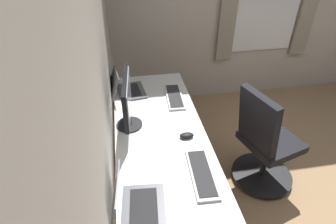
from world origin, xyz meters
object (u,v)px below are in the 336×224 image
object	(u,v)px
monitor_primary	(127,99)
office_chair	(264,144)
keyboard_spare	(174,96)
laptop_leftmost	(125,88)
laptop_left	(133,203)
drawer_pedestal	(158,171)
mouse_main	(187,136)
keyboard_main	(202,173)

from	to	relation	value
monitor_primary	office_chair	xyz separation A→B (m)	(-0.11, -1.12, -0.51)
keyboard_spare	laptop_leftmost	bearing A→B (deg)	70.35
laptop_left	drawer_pedestal	bearing A→B (deg)	-19.87
mouse_main	office_chair	size ratio (longest dim) A/B	0.11
office_chair	monitor_primary	bearing A→B (deg)	84.57
keyboard_main	mouse_main	bearing A→B (deg)	2.22
drawer_pedestal	laptop_leftmost	world-z (taller)	laptop_leftmost
mouse_main	keyboard_spare	bearing A→B (deg)	-1.43
keyboard_main	mouse_main	distance (m)	0.36
laptop_leftmost	laptop_left	bearing A→B (deg)	179.71
drawer_pedestal	keyboard_main	distance (m)	0.61
monitor_primary	mouse_main	world-z (taller)	monitor_primary
laptop_left	keyboard_main	distance (m)	0.48
keyboard_main	drawer_pedestal	bearing A→B (deg)	28.22
mouse_main	laptop_left	bearing A→B (deg)	142.07
laptop_left	office_chair	size ratio (longest dim) A/B	0.35
monitor_primary	laptop_leftmost	xyz separation A→B (m)	(0.49, 0.02, -0.18)
laptop_leftmost	keyboard_main	xyz separation A→B (m)	(-1.07, -0.43, -0.04)
keyboard_main	monitor_primary	bearing A→B (deg)	35.76
keyboard_spare	laptop_left	bearing A→B (deg)	158.19
laptop_left	mouse_main	distance (m)	0.69
keyboard_spare	keyboard_main	bearing A→B (deg)	-179.98
drawer_pedestal	laptop_left	bearing A→B (deg)	160.13
laptop_left	mouse_main	bearing A→B (deg)	-37.93
laptop_leftmost	mouse_main	bearing A→B (deg)	-149.30
laptop_left	keyboard_main	world-z (taller)	laptop_left
drawer_pedestal	mouse_main	bearing A→B (deg)	-104.13
keyboard_spare	office_chair	world-z (taller)	office_chair
monitor_primary	laptop_left	bearing A→B (deg)	178.25
laptop_left	office_chair	world-z (taller)	office_chair
mouse_main	drawer_pedestal	bearing A→B (deg)	75.87
laptop_left	office_chair	bearing A→B (deg)	-60.25
mouse_main	office_chair	bearing A→B (deg)	-81.43
drawer_pedestal	office_chair	bearing A→B (deg)	-86.57
drawer_pedestal	laptop_left	distance (m)	0.77
monitor_primary	mouse_main	size ratio (longest dim) A/B	4.77
office_chair	laptop_left	bearing A→B (deg)	119.75
monitor_primary	laptop_left	xyz separation A→B (m)	(-0.76, 0.02, -0.18)
keyboard_main	mouse_main	size ratio (longest dim) A/B	4.10
keyboard_spare	monitor_primary	bearing A→B (deg)	128.97
office_chair	laptop_leftmost	bearing A→B (deg)	62.30
monitor_primary	laptop_leftmost	bearing A→B (deg)	1.97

